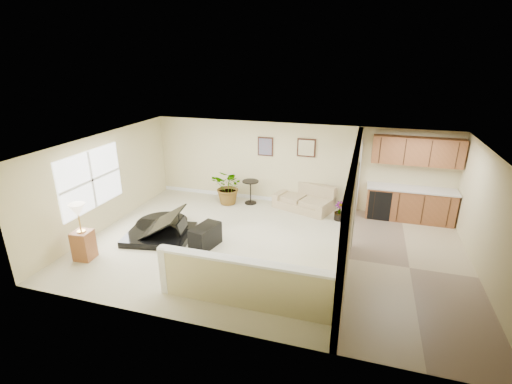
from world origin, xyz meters
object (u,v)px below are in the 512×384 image
(piano, at_px, (160,212))
(lamp_stand, at_px, (82,236))
(palm_plant, at_px, (229,187))
(loveseat, at_px, (304,197))
(accent_table, at_px, (251,189))
(piano_bench, at_px, (205,237))
(small_plant, at_px, (339,212))

(piano, xyz_separation_m, lamp_stand, (-1.05, -1.55, -0.06))
(palm_plant, relative_size, lamp_stand, 0.87)
(loveseat, bearing_deg, accent_table, -156.86)
(piano_bench, xyz_separation_m, palm_plant, (-0.43, 2.78, 0.27))
(loveseat, relative_size, small_plant, 3.66)
(piano_bench, relative_size, loveseat, 0.42)
(accent_table, bearing_deg, piano_bench, -93.60)
(piano_bench, relative_size, accent_table, 1.12)
(piano, bearing_deg, accent_table, 50.64)
(small_plant, bearing_deg, accent_table, 170.34)
(piano, xyz_separation_m, piano_bench, (1.36, -0.26, -0.35))
(piano, relative_size, piano_bench, 2.54)
(piano_bench, bearing_deg, accent_table, 86.40)
(piano, distance_m, accent_table, 3.14)
(palm_plant, height_order, lamp_stand, lamp_stand)
(lamp_stand, bearing_deg, piano_bench, 28.22)
(piano_bench, relative_size, lamp_stand, 0.62)
(small_plant, bearing_deg, piano_bench, -139.43)
(piano, bearing_deg, palm_plant, 59.90)
(accent_table, distance_m, lamp_stand, 5.01)
(piano, height_order, piano_bench, piano)
(piano, distance_m, small_plant, 4.88)
(palm_plant, height_order, small_plant, palm_plant)
(piano_bench, bearing_deg, loveseat, 59.31)
(accent_table, bearing_deg, loveseat, 3.92)
(accent_table, bearing_deg, piano, -119.50)
(piano, height_order, palm_plant, piano)
(piano, height_order, loveseat, piano)
(loveseat, height_order, accent_table, loveseat)
(small_plant, xyz_separation_m, lamp_stand, (-5.35, -3.82, 0.34))
(lamp_stand, bearing_deg, small_plant, 35.48)
(loveseat, relative_size, palm_plant, 1.70)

